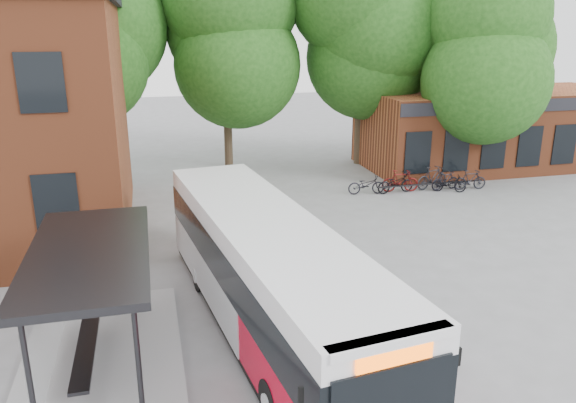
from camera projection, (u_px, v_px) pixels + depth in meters
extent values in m
plane|color=slate|center=(289.00, 323.00, 14.33)|extent=(100.00, 100.00, 0.00)
imported|color=black|center=(366.00, 185.00, 25.17)|extent=(1.72, 0.75, 0.88)
imported|color=#5C1110|center=(400.00, 181.00, 25.48)|extent=(1.76, 0.75, 1.02)
imported|color=black|center=(395.00, 183.00, 25.33)|extent=(1.81, 0.76, 0.93)
imported|color=black|center=(432.00, 178.00, 25.98)|extent=(1.84, 0.97, 1.07)
imported|color=black|center=(449.00, 183.00, 25.52)|extent=(1.61, 1.08, 0.80)
imported|color=black|center=(445.00, 180.00, 25.86)|extent=(1.52, 0.63, 0.88)
imported|color=black|center=(470.00, 180.00, 25.85)|extent=(1.58, 0.58, 0.93)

